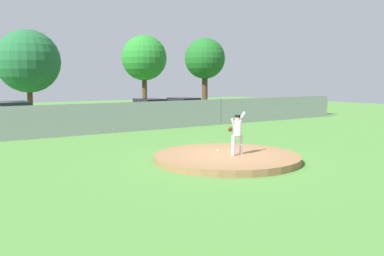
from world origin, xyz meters
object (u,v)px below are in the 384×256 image
(baseball, at_px, (218,150))
(parked_car_slate, at_px, (13,117))
(pitcher_youth, at_px, (237,130))
(traffic_cone_orange, at_px, (109,118))
(parked_car_red, at_px, (184,109))
(parked_car_burgundy, at_px, (150,111))

(baseball, height_order, parked_car_slate, parked_car_slate)
(pitcher_youth, xyz_separation_m, traffic_cone_orange, (1.98, 16.57, -0.91))
(parked_car_red, relative_size, parked_car_burgundy, 1.04)
(parked_car_red, distance_m, parked_car_burgundy, 3.20)
(pitcher_youth, xyz_separation_m, parked_car_slate, (-4.85, 14.97, -0.34))
(baseball, relative_size, parked_car_red, 0.02)
(baseball, distance_m, traffic_cone_orange, 15.72)
(traffic_cone_orange, bearing_deg, parked_car_slate, -166.84)
(parked_car_red, bearing_deg, parked_car_slate, -179.79)
(pitcher_youth, xyz_separation_m, parked_car_red, (7.50, 15.02, -0.37))
(parked_car_red, bearing_deg, parked_car_burgundy, -172.84)
(baseball, height_order, parked_car_burgundy, parked_car_burgundy)
(traffic_cone_orange, bearing_deg, pitcher_youth, -96.81)
(baseball, distance_m, parked_car_red, 15.98)
(pitcher_youth, height_order, parked_car_red, pitcher_youth)
(pitcher_youth, relative_size, baseball, 21.53)
(parked_car_slate, bearing_deg, pitcher_youth, -72.04)
(parked_car_slate, xyz_separation_m, parked_car_burgundy, (9.18, -0.35, -0.03))
(parked_car_burgundy, bearing_deg, baseball, -108.08)
(parked_car_slate, distance_m, parked_car_burgundy, 9.19)
(parked_car_red, bearing_deg, traffic_cone_orange, 164.33)
(pitcher_youth, height_order, parked_car_slate, pitcher_youth)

